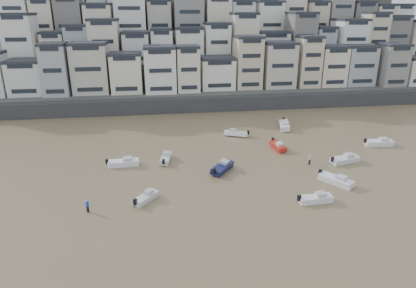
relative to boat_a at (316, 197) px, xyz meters
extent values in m
cube|color=#38383A|center=(-4.98, 48.56, 1.07)|extent=(140.00, 3.00, 3.50)
cube|color=#4C4C47|center=(0.02, 55.56, 1.32)|extent=(140.00, 14.00, 4.00)
cube|color=#4C4C47|center=(0.02, 67.56, 4.32)|extent=(140.00, 14.00, 10.00)
cube|color=#4C4C47|center=(0.02, 79.56, 8.32)|extent=(140.00, 14.00, 18.00)
cube|color=#4C4C47|center=(0.02, 91.56, 12.32)|extent=(140.00, 16.00, 26.00)
cube|color=#4C4C47|center=(0.02, 105.56, 15.32)|extent=(140.00, 18.00, 32.00)
camera|label=1|loc=(-20.54, -41.05, 23.44)|focal=32.00mm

